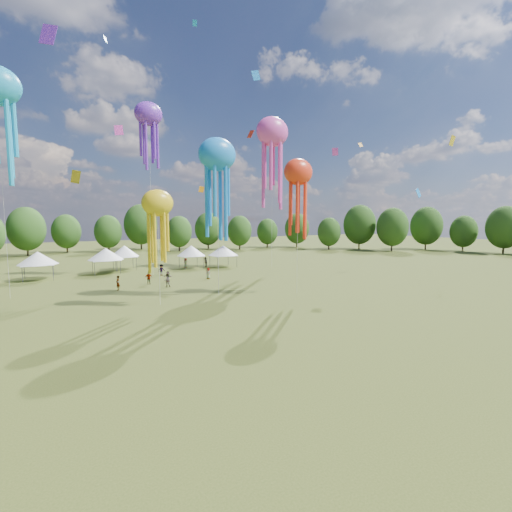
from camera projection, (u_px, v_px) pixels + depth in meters
ground at (442, 395)px, 18.55m from camera, size 300.00×300.00×0.00m
spectator_near at (167, 280)px, 47.86m from camera, size 0.93×0.76×1.78m
spectators_far at (176, 270)px, 57.51m from camera, size 18.45×17.62×1.90m
festival_tents at (140, 253)px, 61.93m from camera, size 35.58×10.27×4.36m
show_kites at (205, 149)px, 52.23m from camera, size 46.06×25.94×27.59m
small_kites at (174, 71)px, 52.60m from camera, size 73.36×61.60×46.01m
treeline at (133, 232)px, 70.39m from camera, size 201.57×95.24×13.43m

